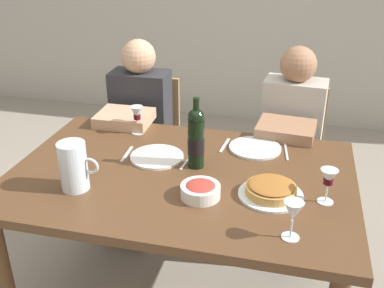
{
  "coord_description": "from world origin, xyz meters",
  "views": [
    {
      "loc": [
        0.46,
        -1.68,
        1.74
      ],
      "look_at": [
        0.04,
        0.06,
        0.88
      ],
      "focal_mm": 42.59,
      "sensor_mm": 36.0,
      "label": 1
    }
  ],
  "objects_px": {
    "chair_left": "(149,137)",
    "diner_left": "(136,135)",
    "wine_bottle": "(196,138)",
    "dinner_plate_left_setting": "(255,148)",
    "wine_glass_centre": "(137,114)",
    "diner_right": "(288,146)",
    "salad_bowl": "(200,190)",
    "dinner_plate_right_setting": "(157,157)",
    "water_pitcher": "(74,169)",
    "baked_tart": "(271,190)",
    "chair_right": "(291,148)",
    "dining_table": "(181,191)",
    "wine_glass_right_diner": "(328,179)",
    "wine_glass_left_diner": "(293,213)"
  },
  "relations": [
    {
      "from": "dining_table",
      "to": "dinner_plate_left_setting",
      "type": "relative_size",
      "value": 5.94
    },
    {
      "from": "wine_bottle",
      "to": "baked_tart",
      "type": "height_order",
      "value": "wine_bottle"
    },
    {
      "from": "water_pitcher",
      "to": "baked_tart",
      "type": "xyz_separation_m",
      "value": [
        0.79,
        0.13,
        -0.06
      ]
    },
    {
      "from": "wine_glass_right_diner",
      "to": "diner_left",
      "type": "distance_m",
      "value": 1.3
    },
    {
      "from": "dining_table",
      "to": "wine_glass_right_diner",
      "type": "bearing_deg",
      "value": -8.25
    },
    {
      "from": "dinner_plate_right_setting",
      "to": "chair_left",
      "type": "distance_m",
      "value": 0.86
    },
    {
      "from": "baked_tart",
      "to": "chair_left",
      "type": "distance_m",
      "value": 1.32
    },
    {
      "from": "chair_left",
      "to": "salad_bowl",
      "type": "bearing_deg",
      "value": 118.0
    },
    {
      "from": "dining_table",
      "to": "chair_right",
      "type": "bearing_deg",
      "value": 63.56
    },
    {
      "from": "wine_glass_right_diner",
      "to": "chair_left",
      "type": "bearing_deg",
      "value": 138.04
    },
    {
      "from": "dining_table",
      "to": "baked_tart",
      "type": "xyz_separation_m",
      "value": [
        0.4,
        -0.09,
        0.12
      ]
    },
    {
      "from": "baked_tart",
      "to": "diner_right",
      "type": "xyz_separation_m",
      "value": [
        0.04,
        0.78,
        -0.17
      ]
    },
    {
      "from": "wine_glass_centre",
      "to": "dinner_plate_right_setting",
      "type": "bearing_deg",
      "value": -53.4
    },
    {
      "from": "wine_glass_left_diner",
      "to": "chair_right",
      "type": "bearing_deg",
      "value": 91.42
    },
    {
      "from": "wine_bottle",
      "to": "dinner_plate_left_setting",
      "type": "bearing_deg",
      "value": 44.62
    },
    {
      "from": "wine_glass_left_diner",
      "to": "dining_table",
      "type": "bearing_deg",
      "value": 144.26
    },
    {
      "from": "diner_left",
      "to": "dinner_plate_left_setting",
      "type": "bearing_deg",
      "value": 155.7
    },
    {
      "from": "dinner_plate_left_setting",
      "to": "diner_left",
      "type": "bearing_deg",
      "value": 156.86
    },
    {
      "from": "wine_glass_centre",
      "to": "chair_left",
      "type": "height_order",
      "value": "wine_glass_centre"
    },
    {
      "from": "diner_right",
      "to": "dining_table",
      "type": "bearing_deg",
      "value": 62.79
    },
    {
      "from": "diner_right",
      "to": "water_pitcher",
      "type": "bearing_deg",
      "value": 53.21
    },
    {
      "from": "wine_glass_centre",
      "to": "salad_bowl",
      "type": "bearing_deg",
      "value": -49.18
    },
    {
      "from": "wine_glass_centre",
      "to": "diner_right",
      "type": "bearing_deg",
      "value": 22.98
    },
    {
      "from": "wine_bottle",
      "to": "dinner_plate_right_setting",
      "type": "distance_m",
      "value": 0.24
    },
    {
      "from": "wine_bottle",
      "to": "salad_bowl",
      "type": "relative_size",
      "value": 2.04
    },
    {
      "from": "dinner_plate_right_setting",
      "to": "diner_right",
      "type": "bearing_deg",
      "value": 44.36
    },
    {
      "from": "salad_bowl",
      "to": "diner_left",
      "type": "height_order",
      "value": "diner_left"
    },
    {
      "from": "salad_bowl",
      "to": "wine_glass_left_diner",
      "type": "bearing_deg",
      "value": -26.83
    },
    {
      "from": "wine_glass_centre",
      "to": "wine_glass_right_diner",
      "type": "bearing_deg",
      "value": -25.44
    },
    {
      "from": "baked_tart",
      "to": "dinner_plate_right_setting",
      "type": "relative_size",
      "value": 1.05
    },
    {
      "from": "chair_left",
      "to": "wine_bottle",
      "type": "bearing_deg",
      "value": 121.28
    },
    {
      "from": "dining_table",
      "to": "wine_glass_left_diner",
      "type": "distance_m",
      "value": 0.63
    },
    {
      "from": "salad_bowl",
      "to": "dinner_plate_left_setting",
      "type": "height_order",
      "value": "salad_bowl"
    },
    {
      "from": "dining_table",
      "to": "wine_glass_centre",
      "type": "height_order",
      "value": "wine_glass_centre"
    },
    {
      "from": "diner_right",
      "to": "wine_glass_left_diner",
      "type": "bearing_deg",
      "value": 98.22
    },
    {
      "from": "dinner_plate_left_setting",
      "to": "wine_glass_left_diner",
      "type": "bearing_deg",
      "value": -73.3
    },
    {
      "from": "diner_right",
      "to": "dinner_plate_right_setting",
      "type": "bearing_deg",
      "value": 49.81
    },
    {
      "from": "wine_bottle",
      "to": "dinner_plate_left_setting",
      "type": "relative_size",
      "value": 1.29
    },
    {
      "from": "wine_glass_left_diner",
      "to": "dinner_plate_left_setting",
      "type": "relative_size",
      "value": 0.58
    },
    {
      "from": "salad_bowl",
      "to": "dinner_plate_right_setting",
      "type": "distance_m",
      "value": 0.39
    },
    {
      "from": "dining_table",
      "to": "wine_bottle",
      "type": "relative_size",
      "value": 4.6
    },
    {
      "from": "chair_right",
      "to": "dinner_plate_right_setting",
      "type": "bearing_deg",
      "value": 58.67
    },
    {
      "from": "diner_left",
      "to": "diner_right",
      "type": "xyz_separation_m",
      "value": [
        0.89,
        0.05,
        0.0
      ]
    },
    {
      "from": "chair_right",
      "to": "wine_bottle",
      "type": "bearing_deg",
      "value": 69.52
    },
    {
      "from": "chair_left",
      "to": "diner_left",
      "type": "relative_size",
      "value": 0.75
    },
    {
      "from": "baked_tart",
      "to": "water_pitcher",
      "type": "bearing_deg",
      "value": -170.49
    },
    {
      "from": "salad_bowl",
      "to": "dinner_plate_right_setting",
      "type": "height_order",
      "value": "salad_bowl"
    },
    {
      "from": "dinner_plate_right_setting",
      "to": "diner_left",
      "type": "xyz_separation_m",
      "value": [
        -0.3,
        0.52,
        -0.15
      ]
    },
    {
      "from": "water_pitcher",
      "to": "diner_left",
      "type": "height_order",
      "value": "diner_left"
    },
    {
      "from": "water_pitcher",
      "to": "dining_table",
      "type": "bearing_deg",
      "value": 30.19
    }
  ]
}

